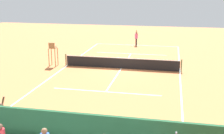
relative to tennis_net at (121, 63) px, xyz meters
name	(u,v)px	position (x,y,z in m)	size (l,w,h in m)	color
ground_plane	(121,68)	(0.00, 0.00, -0.50)	(60.00, 60.00, 0.00)	#D17542
court_line_markings	(121,68)	(0.00, -0.04, -0.50)	(10.10, 22.20, 0.01)	white
tennis_net	(121,63)	(0.00, 0.00, 0.00)	(10.30, 0.10, 1.07)	black
backdrop_wall	(63,134)	(0.00, 14.00, 0.50)	(18.00, 0.16, 2.00)	#235633
umpire_chair	(53,52)	(6.20, 0.31, 0.81)	(0.67, 0.67, 2.14)	olive
tennis_player	(136,37)	(0.06, -10.91, 0.51)	(0.46, 0.56, 1.93)	black
tennis_racket	(132,46)	(0.51, -10.57, -0.49)	(0.38, 0.59, 0.03)	black
tennis_ball_near	(139,50)	(-0.58, -7.91, -0.47)	(0.07, 0.07, 0.07)	#CCDB33
line_judge	(2,116)	(3.37, 12.99, 0.51)	(0.41, 0.55, 1.93)	#232328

